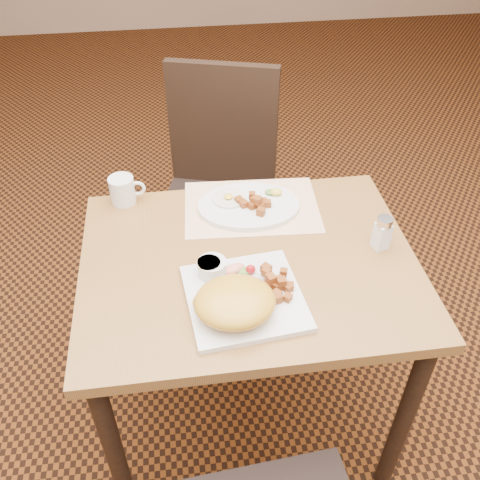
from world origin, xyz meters
name	(u,v)px	position (x,y,z in m)	size (l,w,h in m)	color
ground	(247,412)	(0.00, 0.00, 0.00)	(8.00, 8.00, 0.00)	black
table	(249,288)	(0.00, 0.00, 0.64)	(0.90, 0.70, 0.75)	olive
chair_far	(219,182)	(-0.01, 0.68, 0.54)	(0.53, 0.53, 0.97)	black
placemat	(251,207)	(0.04, 0.23, 0.75)	(0.40, 0.28, 0.00)	white
plate_square	(244,298)	(-0.03, -0.14, 0.76)	(0.28, 0.28, 0.02)	silver
plate_oval	(249,206)	(0.03, 0.22, 0.76)	(0.30, 0.23, 0.02)	silver
hollandaise_mound	(234,302)	(-0.07, -0.19, 0.80)	(0.20, 0.17, 0.07)	gold
ramekin	(212,267)	(-0.10, -0.05, 0.79)	(0.08, 0.07, 0.04)	silver
garnish_sq	(240,269)	(-0.03, -0.06, 0.78)	(0.09, 0.05, 0.03)	#387223
fried_egg	(229,198)	(-0.02, 0.25, 0.77)	(0.10, 0.10, 0.02)	white
garnish_ov	(274,192)	(0.12, 0.26, 0.78)	(0.05, 0.04, 0.02)	#387223
salt_shaker	(382,232)	(0.36, 0.00, 0.80)	(0.05, 0.05, 0.10)	white
coffee_mug	(123,190)	(-0.34, 0.31, 0.79)	(0.11, 0.08, 0.09)	silver
home_fries_sq	(275,285)	(0.04, -0.13, 0.78)	(0.10, 0.12, 0.04)	#944A17
home_fries_ov	(255,203)	(0.05, 0.21, 0.78)	(0.11, 0.10, 0.04)	#944A17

